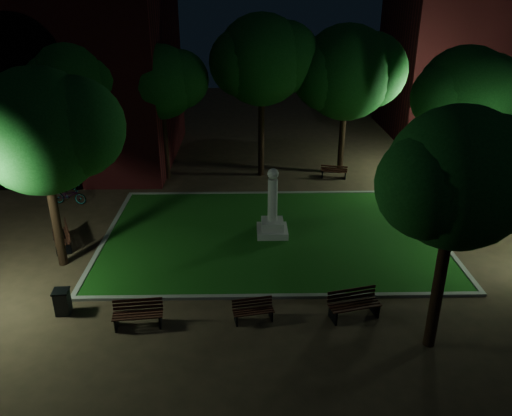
{
  "coord_description": "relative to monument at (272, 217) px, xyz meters",
  "views": [
    {
      "loc": [
        -1.15,
        -18.62,
        10.45
      ],
      "look_at": [
        -0.77,
        1.0,
        1.84
      ],
      "focal_mm": 35.0,
      "sensor_mm": 36.0,
      "label": 1
    }
  ],
  "objects": [
    {
      "name": "tree_nw",
      "position": [
        -10.3,
        7.43,
        5.07
      ],
      "size": [
        6.08,
        4.96,
        8.51
      ],
      "color": "black",
      "rests_on": "ground"
    },
    {
      "name": "tree_north_er",
      "position": [
        4.75,
        8.64,
        5.11
      ],
      "size": [
        6.7,
        5.47,
        8.8
      ],
      "color": "black",
      "rests_on": "ground"
    },
    {
      "name": "trash_bin",
      "position": [
        -7.63,
        -5.89,
        -0.49
      ],
      "size": [
        0.58,
        0.58,
        0.93
      ],
      "color": "black",
      "rests_on": "ground"
    },
    {
      "name": "tree_ne",
      "position": [
        9.75,
        4.0,
        4.75
      ],
      "size": [
        5.78,
        4.72,
        8.07
      ],
      "color": "black",
      "rests_on": "ground"
    },
    {
      "name": "ground",
      "position": [
        0.0,
        -2.0,
        -0.96
      ],
      "size": [
        80.0,
        80.0,
        0.0
      ],
      "primitive_type": "plane",
      "color": "#433121"
    },
    {
      "name": "bench_far_side",
      "position": [
        4.1,
        7.63,
        -0.55
      ],
      "size": [
        1.65,
        0.88,
        0.86
      ],
      "rotation": [
        0.0,
        0.0,
        2.92
      ],
      "color": "black",
      "rests_on": "ground"
    },
    {
      "name": "bench_near_left",
      "position": [
        -0.97,
        -6.4,
        -0.59
      ],
      "size": [
        1.47,
        0.74,
        0.77
      ],
      "rotation": [
        0.0,
        0.0,
        0.19
      ],
      "color": "black",
      "rests_on": "ground"
    },
    {
      "name": "tree_se",
      "position": [
        4.74,
        -7.83,
        4.72
      ],
      "size": [
        4.96,
        4.05,
        7.71
      ],
      "color": "black",
      "rests_on": "ground"
    },
    {
      "name": "building_main",
      "position": [
        -15.86,
        11.79,
        6.42
      ],
      "size": [
        20.0,
        12.0,
        15.0
      ],
      "color": "#4F1213",
      "rests_on": "ground"
    },
    {
      "name": "bicycle",
      "position": [
        -10.56,
        3.96,
        -0.47
      ],
      "size": [
        1.91,
        0.89,
        0.96
      ],
      "primitive_type": "imported",
      "rotation": [
        0.0,
        0.0,
        1.43
      ],
      "color": "black",
      "rests_on": "ground"
    },
    {
      "name": "tree_west",
      "position": [
        -8.69,
        -2.44,
        4.66
      ],
      "size": [
        5.87,
        4.8,
        8.02
      ],
      "color": "black",
      "rests_on": "ground"
    },
    {
      "name": "bench_right_side",
      "position": [
        10.91,
        2.11,
        -0.49
      ],
      "size": [
        0.78,
        1.86,
        1.0
      ],
      "rotation": [
        0.0,
        0.0,
        1.65
      ],
      "color": "black",
      "rests_on": "ground"
    },
    {
      "name": "lamppost_nw",
      "position": [
        -11.11,
        7.14,
        2.13
      ],
      "size": [
        1.18,
        0.28,
        4.4
      ],
      "color": "black",
      "rests_on": "ground"
    },
    {
      "name": "lawn_kerb",
      "position": [
        0.0,
        0.0,
        -0.9
      ],
      "size": [
        15.4,
        10.4,
        0.12
      ],
      "color": "slate",
      "rests_on": "ground"
    },
    {
      "name": "bench_left_side",
      "position": [
        -9.28,
        -0.9,
        -0.49
      ],
      "size": [
        1.32,
        1.92,
        1.0
      ],
      "rotation": [
        0.0,
        0.0,
        -1.15
      ],
      "color": "black",
      "rests_on": "ground"
    },
    {
      "name": "lamppost_ne",
      "position": [
        9.6,
        7.63,
        2.07
      ],
      "size": [
        1.18,
        0.28,
        4.3
      ],
      "color": "black",
      "rests_on": "ground"
    },
    {
      "name": "bench_near_right",
      "position": [
        2.51,
        -6.26,
        -0.49
      ],
      "size": [
        1.89,
        1.03,
        0.99
      ],
      "rotation": [
        0.0,
        0.0,
        0.24
      ],
      "color": "black",
      "rests_on": "ground"
    },
    {
      "name": "bench_west_near",
      "position": [
        -4.85,
        -6.63,
        -0.53
      ],
      "size": [
        1.71,
        0.75,
        0.91
      ],
      "rotation": [
        0.0,
        0.0,
        0.1
      ],
      "color": "black",
      "rests_on": "ground"
    },
    {
      "name": "monument",
      "position": [
        0.0,
        0.0,
        0.0
      ],
      "size": [
        1.4,
        1.4,
        3.2
      ],
      "color": "#9F9991",
      "rests_on": "lawn"
    },
    {
      "name": "tree_far_north",
      "position": [
        -0.16,
        8.27,
        5.87
      ],
      "size": [
        6.27,
        5.12,
        9.39
      ],
      "color": "black",
      "rests_on": "ground"
    },
    {
      "name": "lawn",
      "position": [
        0.0,
        0.0,
        -0.92
      ],
      "size": [
        15.0,
        10.0,
        0.08
      ],
      "primitive_type": "cube",
      "color": "#164D11",
      "rests_on": "ground"
    },
    {
      "name": "tree_north_wl",
      "position": [
        -5.85,
        7.83,
        4.74
      ],
      "size": [
        5.08,
        4.15,
        7.78
      ],
      "color": "black",
      "rests_on": "ground"
    },
    {
      "name": "building_far",
      "position": [
        18.0,
        18.0,
        5.04
      ],
      "size": [
        16.0,
        10.0,
        12.0
      ],
      "primitive_type": "cube",
      "color": "#4F1213",
      "rests_on": "ground"
    }
  ]
}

